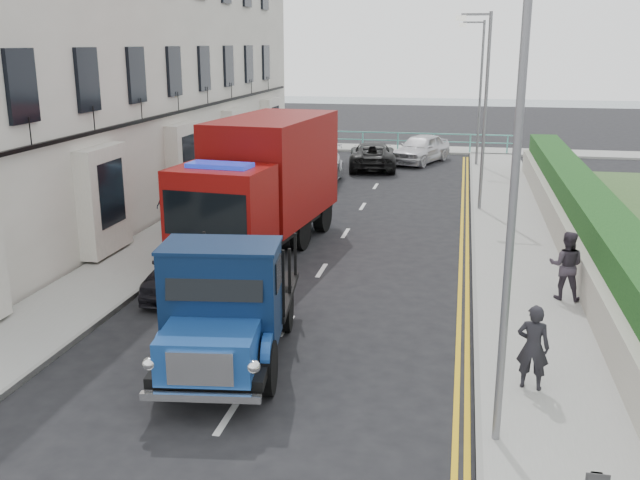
{
  "coord_description": "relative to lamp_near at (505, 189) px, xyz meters",
  "views": [
    {
      "loc": [
        3.56,
        -12.04,
        5.96
      ],
      "look_at": [
        0.34,
        4.09,
        1.4
      ],
      "focal_mm": 40.0,
      "sensor_mm": 36.0,
      "label": 1
    }
  ],
  "objects": [
    {
      "name": "pedestrian_east_near",
      "position": [
        0.77,
        1.82,
        -3.11
      ],
      "size": [
        0.62,
        0.47,
        1.54
      ],
      "primitive_type": "imported",
      "rotation": [
        0.0,
        0.0,
        2.95
      ],
      "color": "black",
      "rests_on": "pavement_east"
    },
    {
      "name": "garden_east",
      "position": [
        3.03,
        11.0,
        -3.1
      ],
      "size": [
        1.45,
        28.0,
        1.75
      ],
      "color": "#B2AD9E",
      "rests_on": "ground"
    },
    {
      "name": "pedestrian_east_far",
      "position": [
        1.92,
        6.66,
        -3.06
      ],
      "size": [
        0.89,
        0.75,
        1.64
      ],
      "primitive_type": "imported",
      "rotation": [
        0.0,
        0.0,
        2.96
      ],
      "color": "#38303A",
      "rests_on": "pavement_east"
    },
    {
      "name": "ground",
      "position": [
        -4.18,
        2.0,
        -4.0
      ],
      "size": [
        120.0,
        120.0,
        0.0
      ],
      "primitive_type": "plane",
      "color": "black",
      "rests_on": "ground"
    },
    {
      "name": "pavement_east",
      "position": [
        1.12,
        11.0,
        -3.94
      ],
      "size": [
        2.6,
        38.0,
        0.12
      ],
      "primitive_type": "cube",
      "color": "gray",
      "rests_on": "ground"
    },
    {
      "name": "lamp_mid",
      "position": [
        0.0,
        16.0,
        0.0
      ],
      "size": [
        1.23,
        0.18,
        7.0
      ],
      "color": "slate",
      "rests_on": "ground"
    },
    {
      "name": "parked_car_front",
      "position": [
        -7.14,
        5.83,
        -3.36
      ],
      "size": [
        1.76,
        3.82,
        1.27
      ],
      "primitive_type": "imported",
      "rotation": [
        0.0,
        0.0,
        0.07
      ],
      "color": "black",
      "rests_on": "ground"
    },
    {
      "name": "lamp_far",
      "position": [
        0.0,
        26.0,
        0.0
      ],
      "size": [
        1.23,
        0.18,
        7.0
      ],
      "color": "slate",
      "rests_on": "ground"
    },
    {
      "name": "sea_plane",
      "position": [
        -4.18,
        62.0,
        -4.0
      ],
      "size": [
        120.0,
        120.0,
        0.0
      ],
      "primitive_type": "plane",
      "color": "#4D6269",
      "rests_on": "ground"
    },
    {
      "name": "lamp_near",
      "position": [
        0.0,
        0.0,
        0.0
      ],
      "size": [
        1.23,
        0.18,
        7.0
      ],
      "color": "slate",
      "rests_on": "ground"
    },
    {
      "name": "seafront_car_right",
      "position": [
        -2.68,
        26.63,
        -3.26
      ],
      "size": [
        3.18,
        4.66,
        1.47
      ],
      "primitive_type": "imported",
      "rotation": [
        0.0,
        0.0,
        -0.37
      ],
      "color": "silver",
      "rests_on": "ground"
    },
    {
      "name": "parked_car_mid",
      "position": [
        -6.78,
        14.0,
        -3.23
      ],
      "size": [
        2.17,
        4.82,
        1.53
      ],
      "primitive_type": "imported",
      "rotation": [
        0.0,
        0.0,
        0.12
      ],
      "color": "#61A5D1",
      "rests_on": "ground"
    },
    {
      "name": "pavement_west",
      "position": [
        -9.38,
        11.0,
        -3.94
      ],
      "size": [
        2.4,
        38.0,
        0.12
      ],
      "primitive_type": "cube",
      "color": "gray",
      "rests_on": "ground"
    },
    {
      "name": "bedford_lorry",
      "position": [
        -4.76,
        1.67,
        -2.86
      ],
      "size": [
        2.71,
        5.44,
        2.48
      ],
      "rotation": [
        0.0,
        0.0,
        0.13
      ],
      "color": "black",
      "rests_on": "ground"
    },
    {
      "name": "seafront_railing",
      "position": [
        -4.18,
        30.2,
        -3.42
      ],
      "size": [
        13.0,
        0.08,
        1.11
      ],
      "color": "#59B2A5",
      "rests_on": "ground"
    },
    {
      "name": "promenade",
      "position": [
        -4.18,
        31.0,
        -3.94
      ],
      "size": [
        30.0,
        2.5,
        0.12
      ],
      "primitive_type": "cube",
      "color": "gray",
      "rests_on": "ground"
    },
    {
      "name": "pedestrian_west_far",
      "position": [
        -10.18,
        12.98,
        -3.08
      ],
      "size": [
        0.93,
        0.86,
        1.59
      ],
      "primitive_type": "imported",
      "rotation": [
        0.0,
        0.0,
        0.61
      ],
      "color": "#473C33",
      "rests_on": "pavement_west"
    },
    {
      "name": "pedestrian_west_near",
      "position": [
        -9.68,
        10.92,
        -3.1
      ],
      "size": [
        0.99,
        0.74,
        1.56
      ],
      "primitive_type": "imported",
      "rotation": [
        0.0,
        0.0,
        3.59
      ],
      "color": "#1C2332",
      "rests_on": "pavement_west"
    },
    {
      "name": "seafront_car_left",
      "position": [
        -4.89,
        24.45,
        -3.35
      ],
      "size": [
        2.75,
        4.93,
        1.3
      ],
      "primitive_type": "imported",
      "rotation": [
        0.0,
        0.0,
        3.27
      ],
      "color": "black",
      "rests_on": "ground"
    },
    {
      "name": "parked_car_rear",
      "position": [
        -6.78,
        20.0,
        -3.26
      ],
      "size": [
        2.43,
        5.22,
        1.47
      ],
      "primitive_type": "imported",
      "rotation": [
        0.0,
        0.0,
        0.07
      ],
      "color": "#B7B7BC",
      "rests_on": "ground"
    },
    {
      "name": "terrace_west",
      "position": [
        -13.65,
        15.0,
        3.17
      ],
      "size": [
        6.31,
        30.2,
        14.25
      ],
      "color": "silver",
      "rests_on": "ground"
    },
    {
      "name": "red_lorry",
      "position": [
        -6.27,
        9.82,
        -1.95
      ],
      "size": [
        3.24,
        7.55,
        3.84
      ],
      "rotation": [
        0.0,
        0.0,
        -0.11
      ],
      "color": "black",
      "rests_on": "ground"
    }
  ]
}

